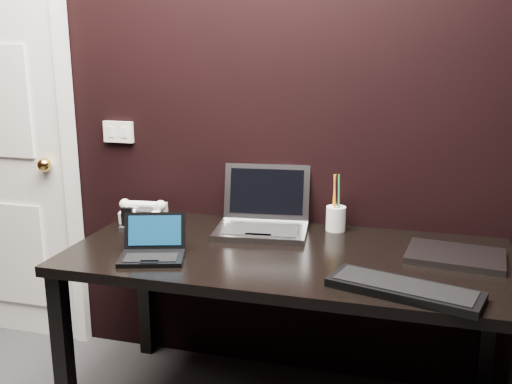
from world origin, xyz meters
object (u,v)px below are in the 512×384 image
(closed_laptop, at_px, (455,256))
(desk_phone, at_px, (144,212))
(desk, at_px, (288,270))
(ext_keyboard, at_px, (404,289))
(pen_cup, at_px, (336,217))
(mobile_phone, at_px, (127,222))
(silver_laptop, at_px, (263,220))
(netbook, at_px, (153,250))

(closed_laptop, bearing_deg, desk_phone, 173.88)
(desk, xyz_separation_m, desk_phone, (-0.73, 0.23, 0.12))
(ext_keyboard, height_order, pen_cup, pen_cup)
(desk, distance_m, mobile_phone, 0.74)
(closed_laptop, height_order, pen_cup, pen_cup)
(closed_laptop, bearing_deg, pen_cup, 154.41)
(silver_laptop, bearing_deg, ext_keyboard, -40.09)
(desk, height_order, netbook, netbook)
(silver_laptop, relative_size, mobile_phone, 4.18)
(desk, distance_m, pen_cup, 0.37)
(desk, relative_size, netbook, 5.93)
(silver_laptop, distance_m, pen_cup, 0.32)
(desk, xyz_separation_m, netbook, (-0.48, -0.20, 0.11))
(ext_keyboard, bearing_deg, silver_laptop, 139.91)
(desk_phone, bearing_deg, desk, -17.75)
(mobile_phone, height_order, pen_cup, pen_cup)
(netbook, relative_size, pen_cup, 1.15)
(ext_keyboard, distance_m, desk_phone, 1.28)
(netbook, distance_m, ext_keyboard, 0.92)
(ext_keyboard, bearing_deg, netbook, 174.85)
(ext_keyboard, distance_m, pen_cup, 0.67)
(silver_laptop, xyz_separation_m, closed_laptop, (0.78, -0.14, -0.04))
(ext_keyboard, distance_m, closed_laptop, 0.41)
(closed_laptop, relative_size, desk_phone, 1.68)
(netbook, distance_m, closed_laptop, 1.14)
(pen_cup, bearing_deg, ext_keyboard, -63.25)
(mobile_phone, bearing_deg, desk, -5.88)
(pen_cup, bearing_deg, silver_laptop, -163.27)
(desk, xyz_separation_m, silver_laptop, (-0.16, 0.23, 0.13))
(desk, xyz_separation_m, closed_laptop, (0.62, 0.09, 0.09))
(silver_laptop, xyz_separation_m, ext_keyboard, (0.61, -0.51, -0.04))
(desk, xyz_separation_m, ext_keyboard, (0.44, -0.28, 0.09))
(closed_laptop, bearing_deg, ext_keyboard, -115.63)
(desk, distance_m, ext_keyboard, 0.53)
(ext_keyboard, xyz_separation_m, mobile_phone, (-1.17, 0.36, 0.02))
(desk_phone, bearing_deg, closed_laptop, -6.12)
(netbook, height_order, desk_phone, netbook)
(netbook, height_order, closed_laptop, netbook)
(netbook, height_order, silver_laptop, silver_laptop)
(netbook, bearing_deg, closed_laptop, 14.66)
(netbook, height_order, mobile_phone, netbook)
(closed_laptop, height_order, mobile_phone, mobile_phone)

